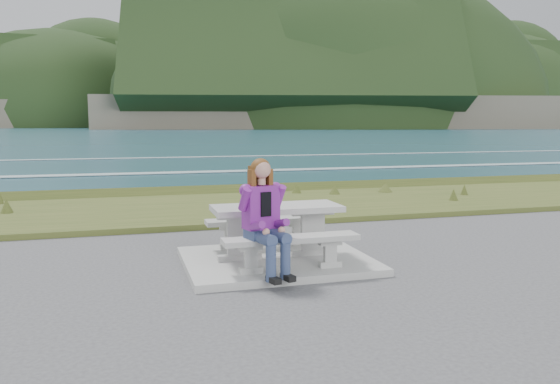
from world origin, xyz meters
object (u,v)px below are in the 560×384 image
(bench_seaward, at_px, (264,224))
(seated_woman, at_px, (267,233))
(picnic_table, at_px, (277,217))
(bench_landward, at_px, (291,244))

(bench_seaward, xyz_separation_m, seated_woman, (-0.36, -1.54, 0.19))
(seated_woman, bearing_deg, picnic_table, 51.89)
(bench_landward, relative_size, seated_woman, 1.23)
(bench_seaward, bearing_deg, picnic_table, -90.00)
(bench_landward, bearing_deg, picnic_table, 90.00)
(bench_seaward, bearing_deg, seated_woman, -103.15)
(bench_landward, xyz_separation_m, seated_woman, (-0.36, -0.14, 0.19))
(picnic_table, bearing_deg, seated_woman, -113.25)
(picnic_table, distance_m, bench_seaward, 0.74)
(bench_seaward, relative_size, seated_woman, 1.23)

